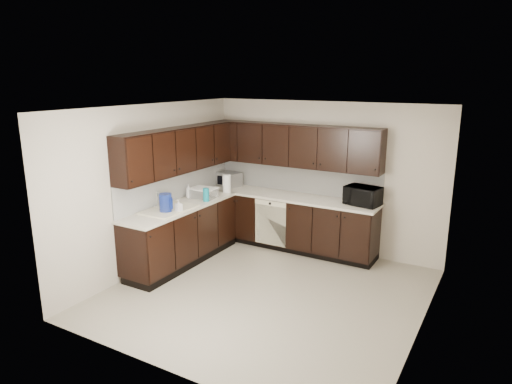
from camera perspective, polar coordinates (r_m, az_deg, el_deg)
floor at (r=6.41m, az=1.34°, el=-12.50°), size 4.00×4.00×0.00m
ceiling at (r=5.74m, az=1.49°, el=10.41°), size 4.00×4.00×0.00m
wall_back at (r=7.72m, az=8.54°, el=1.86°), size 4.00×0.02×2.50m
wall_left at (r=7.10m, az=-12.92°, el=0.56°), size 0.02×4.00×2.50m
wall_right at (r=5.34m, az=20.67°, el=-4.51°), size 0.02×4.00×2.50m
wall_front at (r=4.39m, az=-11.29°, el=-7.85°), size 4.00×0.02×2.50m
lower_cabinets at (r=7.60m, az=-1.30°, el=-4.73°), size 3.00×2.80×0.90m
countertop at (r=7.45m, az=-1.35°, el=-1.05°), size 3.03×2.83×0.04m
backsplash at (r=7.67m, az=-1.88°, el=1.39°), size 3.00×2.80×0.48m
upper_cabinets at (r=7.40m, az=-1.62°, el=5.58°), size 3.00×2.80×0.70m
dishwasher at (r=7.66m, az=1.82°, el=-3.53°), size 0.58×0.04×0.78m
sink at (r=6.98m, az=-10.89°, el=-2.71°), size 0.54×0.82×0.42m
microwave at (r=7.27m, az=13.19°, el=-0.46°), size 0.58×0.44×0.29m
soap_bottle_a at (r=6.81m, az=-9.64°, el=-1.72°), size 0.11×0.11×0.19m
soap_bottle_b at (r=7.57m, az=-8.42°, el=0.12°), size 0.10×0.11×0.23m
toaster_oven at (r=8.34m, az=-3.35°, el=1.62°), size 0.46×0.39×0.25m
storage_bin at (r=7.57m, az=-6.62°, el=-0.12°), size 0.43×0.34×0.16m
blue_pitcher at (r=6.81m, az=-11.24°, el=-1.38°), size 0.21×0.21×0.28m
teal_tumbler at (r=7.34m, az=-6.26°, el=-0.34°), size 0.11×0.11×0.21m
paper_towel_roll at (r=7.88m, az=-3.68°, el=1.08°), size 0.18×0.18×0.31m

